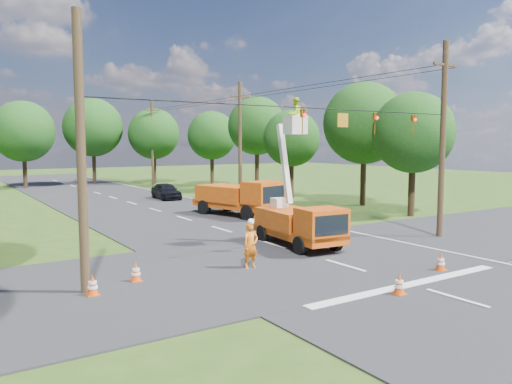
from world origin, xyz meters
TOP-DOWN VIEW (x-y plane):
  - ground at (0.00, 20.00)m, footprint 140.00×140.00m
  - road_main at (0.00, 20.00)m, footprint 12.00×100.00m
  - road_cross at (0.00, 2.00)m, footprint 56.00×10.00m
  - stop_bar at (0.00, -3.20)m, footprint 9.00×0.45m
  - edge_line at (5.60, 20.00)m, footprint 0.12×90.00m
  - bucket_truck at (0.86, 4.05)m, footprint 2.55×5.56m
  - second_truck at (3.76, 14.21)m, footprint 3.95×6.86m
  - ground_worker at (-3.29, 1.77)m, footprint 0.67×0.45m
  - distant_car at (3.63, 26.49)m, footprint 2.02×4.39m
  - traffic_cone_0 at (-1.15, -3.72)m, footprint 0.38×0.38m
  - traffic_cone_1 at (2.57, -2.49)m, footprint 0.38×0.38m
  - traffic_cone_2 at (1.94, 8.74)m, footprint 0.38×0.38m
  - traffic_cone_3 at (2.11, 9.86)m, footprint 0.38×0.38m
  - traffic_cone_4 at (-7.68, 2.36)m, footprint 0.38×0.38m
  - traffic_cone_5 at (-9.40, 1.52)m, footprint 0.38×0.38m
  - traffic_cone_6 at (5.00, 16.57)m, footprint 0.38×0.38m
  - pole_right_near at (8.50, 2.00)m, footprint 1.80×0.30m
  - pole_right_mid at (8.50, 22.00)m, footprint 1.80×0.30m
  - pole_right_far at (8.50, 42.00)m, footprint 1.80×0.30m
  - pole_left at (-9.50, 2.00)m, footprint 0.30×0.30m
  - signal_span at (2.23, 1.99)m, footprint 18.00×0.29m
  - tree_right_a at (13.50, 8.00)m, footprint 5.40×5.40m
  - tree_right_b at (15.00, 14.00)m, footprint 6.40×6.40m
  - tree_right_c at (13.20, 21.00)m, footprint 5.00×5.00m
  - tree_right_d at (14.80, 29.00)m, footprint 6.00×6.00m
  - tree_right_e at (13.80, 37.00)m, footprint 5.60×5.60m
  - tree_far_a at (-5.00, 45.00)m, footprint 6.60×6.60m
  - tree_far_b at (3.00, 47.00)m, footprint 7.00×7.00m
  - tree_far_c at (9.50, 44.00)m, footprint 6.20×6.20m

SIDE VIEW (x-z plane):
  - ground at x=0.00m, z-range 0.00..0.00m
  - road_main at x=0.00m, z-range -0.03..0.03m
  - road_cross at x=0.00m, z-range -0.04..0.04m
  - stop_bar at x=0.00m, z-range -0.01..0.01m
  - edge_line at x=5.60m, z-range -0.01..0.01m
  - traffic_cone_0 at x=-1.15m, z-range 0.00..0.71m
  - traffic_cone_1 at x=2.57m, z-range 0.00..0.71m
  - traffic_cone_2 at x=1.94m, z-range 0.00..0.71m
  - traffic_cone_3 at x=2.11m, z-range 0.00..0.71m
  - traffic_cone_4 at x=-7.68m, z-range 0.00..0.71m
  - traffic_cone_5 at x=-9.40m, z-range 0.00..0.71m
  - traffic_cone_6 at x=5.00m, z-range 0.00..0.71m
  - distant_car at x=3.63m, z-range 0.00..1.46m
  - ground_worker at x=-3.29m, z-range 0.00..1.81m
  - second_truck at x=3.76m, z-range 0.05..2.47m
  - bucket_truck at x=0.86m, z-range -2.00..4.98m
  - pole_left at x=-9.50m, z-range 0.00..9.00m
  - pole_right_near at x=8.50m, z-range 0.11..10.11m
  - pole_right_mid at x=8.50m, z-range 0.11..10.11m
  - pole_right_far at x=8.50m, z-range 0.11..10.11m
  - tree_right_c at x=13.20m, z-range 1.40..9.23m
  - tree_right_a at x=13.50m, z-range 1.42..9.70m
  - tree_right_e at x=13.80m, z-range 1.50..10.12m
  - signal_span at x=2.23m, z-range 5.34..6.41m
  - tree_far_c at x=9.50m, z-range 1.47..10.65m
  - tree_far_a at x=-5.00m, z-range 1.44..10.94m
  - tree_right_b at x=15.00m, z-range 1.61..11.26m
  - tree_right_d at x=14.80m, z-range 1.83..11.53m
  - tree_far_b at x=3.00m, z-range 1.65..11.97m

